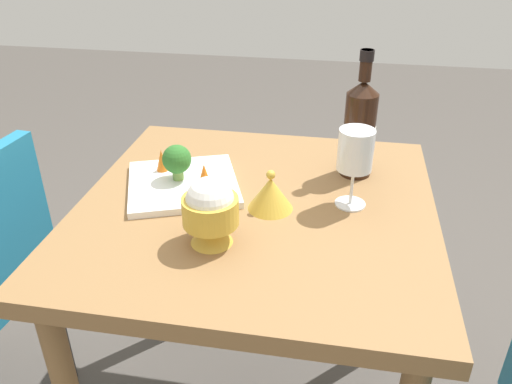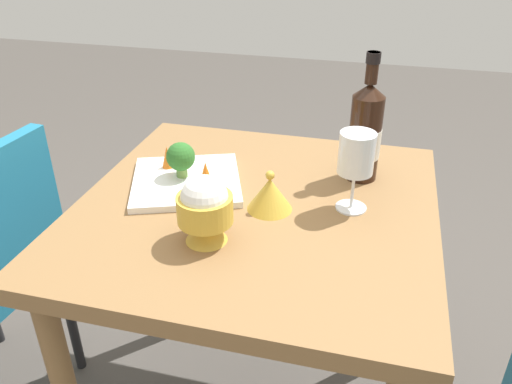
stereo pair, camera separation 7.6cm
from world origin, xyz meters
name	(u,v)px [view 1 (the left image)]	position (x,y,z in m)	size (l,w,h in m)	color
dining_table	(256,242)	(0.00, 0.00, 0.65)	(0.79, 0.79, 0.76)	olive
wine_bottle	(359,129)	(-0.22, -0.19, 0.88)	(0.08, 0.08, 0.31)	black
wine_glass	(355,152)	(-0.21, -0.03, 0.89)	(0.08, 0.08, 0.18)	white
rice_bowl	(210,210)	(0.06, 0.16, 0.83)	(0.11, 0.11, 0.14)	gold
rice_bowl_lid	(270,193)	(-0.03, 0.01, 0.80)	(0.10, 0.10, 0.09)	gold
serving_plate	(183,184)	(0.18, -0.05, 0.77)	(0.32, 0.32, 0.02)	white
broccoli_floret	(177,160)	(0.20, -0.05, 0.82)	(0.07, 0.07, 0.09)	#729E4C
carrot_garnish_left	(205,178)	(0.12, -0.01, 0.81)	(0.04, 0.04, 0.07)	orange
carrot_garnish_right	(162,160)	(0.25, -0.09, 0.80)	(0.03, 0.03, 0.05)	orange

